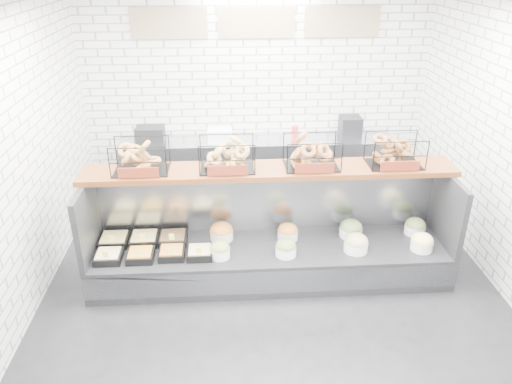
{
  "coord_description": "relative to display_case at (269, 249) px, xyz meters",
  "views": [
    {
      "loc": [
        -0.47,
        -4.47,
        3.41
      ],
      "look_at": [
        -0.15,
        0.45,
        1.01
      ],
      "focal_mm": 35.0,
      "sensor_mm": 36.0,
      "label": 1
    }
  ],
  "objects": [
    {
      "name": "ground",
      "position": [
        0.01,
        -0.34,
        -0.33
      ],
      "size": [
        5.5,
        5.5,
        0.0
      ],
      "primitive_type": "plane",
      "color": "black",
      "rests_on": "ground"
    },
    {
      "name": "bagel_shelf",
      "position": [
        0.0,
        0.17,
        1.06
      ],
      "size": [
        4.1,
        0.5,
        0.4
      ],
      "color": "#4C2410",
      "rests_on": "display_case"
    },
    {
      "name": "display_case",
      "position": [
        0.0,
        0.0,
        0.0
      ],
      "size": [
        4.0,
        0.9,
        1.2
      ],
      "color": "black",
      "rests_on": "ground"
    },
    {
      "name": "prep_counter",
      "position": [
        -0.0,
        2.08,
        0.14
      ],
      "size": [
        4.0,
        0.6,
        1.2
      ],
      "color": "#93969B",
      "rests_on": "ground"
    },
    {
      "name": "room_shell",
      "position": [
        0.01,
        0.26,
        1.73
      ],
      "size": [
        5.02,
        5.51,
        3.01
      ],
      "color": "white",
      "rests_on": "ground"
    }
  ]
}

